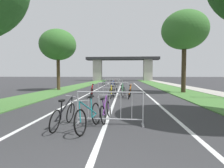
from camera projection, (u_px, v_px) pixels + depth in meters
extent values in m
cube|color=#477A38|center=(81.00, 86.00, 26.08)|extent=(2.92, 58.65, 0.05)
cube|color=#477A38|center=(161.00, 86.00, 25.26)|extent=(2.92, 58.65, 0.05)
cube|color=#ADA89E|center=(179.00, 86.00, 25.09)|extent=(1.97, 58.65, 0.08)
cube|color=silver|center=(119.00, 90.00, 18.67)|extent=(0.14, 33.93, 0.01)
cube|color=silver|center=(142.00, 90.00, 18.50)|extent=(0.14, 33.93, 0.01)
cube|color=silver|center=(96.00, 90.00, 18.83)|extent=(0.14, 33.93, 0.01)
cube|color=#2D2D30|center=(122.00, 59.00, 49.75)|extent=(20.16, 3.39, 0.73)
cube|color=#ADA89E|center=(98.00, 70.00, 50.40)|extent=(2.31, 2.40, 5.79)
cube|color=#ADA89E|center=(148.00, 70.00, 49.42)|extent=(2.31, 2.40, 5.79)
cylinder|color=#4C3823|center=(58.00, 74.00, 18.19)|extent=(0.33, 0.33, 3.26)
ellipsoid|color=#38702D|center=(58.00, 45.00, 18.04)|extent=(3.66, 3.66, 3.11)
cylinder|color=#3D2D1E|center=(184.00, 70.00, 15.50)|extent=(0.38, 0.38, 3.97)
ellipsoid|color=#38702D|center=(184.00, 30.00, 15.33)|extent=(3.90, 3.90, 3.32)
cylinder|color=#ADADB2|center=(78.00, 107.00, 5.70)|extent=(0.04, 0.04, 1.05)
cube|color=#ADADB2|center=(78.00, 123.00, 5.73)|extent=(0.07, 0.44, 0.03)
cylinder|color=#ADADB2|center=(143.00, 109.00, 5.49)|extent=(0.04, 0.04, 1.05)
cube|color=#ADADB2|center=(143.00, 125.00, 5.52)|extent=(0.07, 0.44, 0.03)
cylinder|color=#ADADB2|center=(110.00, 92.00, 5.57)|extent=(2.07, 0.11, 0.04)
cylinder|color=#ADADB2|center=(110.00, 119.00, 5.61)|extent=(2.07, 0.11, 0.04)
cylinder|color=#ADADB2|center=(88.00, 105.00, 5.66)|extent=(0.02, 0.02, 0.87)
cylinder|color=#ADADB2|center=(99.00, 105.00, 5.63)|extent=(0.02, 0.02, 0.87)
cylinder|color=#ADADB2|center=(110.00, 105.00, 5.59)|extent=(0.02, 0.02, 0.87)
cylinder|color=#ADADB2|center=(121.00, 105.00, 5.56)|extent=(0.02, 0.02, 0.87)
cylinder|color=#ADADB2|center=(132.00, 106.00, 5.52)|extent=(0.02, 0.02, 0.87)
cylinder|color=#ADADB2|center=(98.00, 90.00, 12.43)|extent=(0.04, 0.04, 1.05)
cube|color=#ADADB2|center=(98.00, 97.00, 12.46)|extent=(0.08, 0.44, 0.03)
cylinder|color=#ADADB2|center=(128.00, 90.00, 12.40)|extent=(0.04, 0.04, 1.05)
cube|color=#ADADB2|center=(128.00, 97.00, 12.43)|extent=(0.08, 0.44, 0.03)
cylinder|color=#ADADB2|center=(113.00, 83.00, 12.39)|extent=(2.07, 0.16, 0.04)
cylinder|color=#ADADB2|center=(113.00, 95.00, 12.44)|extent=(2.07, 0.16, 0.04)
cylinder|color=#ADADB2|center=(103.00, 89.00, 12.42)|extent=(0.02, 0.02, 0.87)
cylinder|color=#ADADB2|center=(108.00, 89.00, 12.42)|extent=(0.02, 0.02, 0.87)
cylinder|color=#ADADB2|center=(113.00, 89.00, 12.41)|extent=(0.02, 0.02, 0.87)
cylinder|color=#ADADB2|center=(118.00, 89.00, 12.41)|extent=(0.02, 0.02, 0.87)
cylinder|color=#ADADB2|center=(123.00, 89.00, 12.40)|extent=(0.02, 0.02, 0.87)
cylinder|color=#ADADB2|center=(103.00, 85.00, 19.28)|extent=(0.04, 0.04, 1.05)
cube|color=#ADADB2|center=(103.00, 89.00, 19.31)|extent=(0.08, 0.44, 0.03)
cylinder|color=#ADADB2|center=(122.00, 85.00, 19.22)|extent=(0.04, 0.04, 1.05)
cube|color=#ADADB2|center=(122.00, 89.00, 19.24)|extent=(0.08, 0.44, 0.03)
cylinder|color=#ADADB2|center=(113.00, 80.00, 19.22)|extent=(2.07, 0.12, 0.04)
cylinder|color=#ADADB2|center=(113.00, 88.00, 19.27)|extent=(2.07, 0.12, 0.04)
cylinder|color=#ADADB2|center=(106.00, 84.00, 19.27)|extent=(0.02, 0.02, 0.87)
cylinder|color=#ADADB2|center=(109.00, 84.00, 19.26)|extent=(0.02, 0.02, 0.87)
cylinder|color=#ADADB2|center=(113.00, 84.00, 19.25)|extent=(0.02, 0.02, 0.87)
cylinder|color=#ADADB2|center=(116.00, 84.00, 19.24)|extent=(0.02, 0.02, 0.87)
cylinder|color=#ADADB2|center=(119.00, 84.00, 19.22)|extent=(0.02, 0.02, 0.87)
cylinder|color=#ADADB2|center=(105.00, 82.00, 26.16)|extent=(0.04, 0.04, 1.05)
cube|color=#ADADB2|center=(105.00, 86.00, 26.19)|extent=(0.06, 0.44, 0.03)
cylinder|color=#ADADB2|center=(120.00, 82.00, 26.01)|extent=(0.04, 0.04, 1.05)
cube|color=#ADADB2|center=(120.00, 86.00, 26.03)|extent=(0.06, 0.44, 0.03)
cylinder|color=#ADADB2|center=(113.00, 79.00, 26.06)|extent=(2.07, 0.05, 0.04)
cylinder|color=#ADADB2|center=(113.00, 84.00, 26.10)|extent=(2.07, 0.05, 0.04)
cylinder|color=#ADADB2|center=(108.00, 81.00, 26.13)|extent=(0.02, 0.02, 0.87)
cylinder|color=#ADADB2|center=(110.00, 81.00, 26.10)|extent=(0.02, 0.02, 0.87)
cylinder|color=#ADADB2|center=(113.00, 81.00, 26.08)|extent=(0.02, 0.02, 0.87)
cylinder|color=#ADADB2|center=(115.00, 81.00, 26.05)|extent=(0.02, 0.02, 0.87)
cylinder|color=#ADADB2|center=(117.00, 81.00, 26.03)|extent=(0.02, 0.02, 0.87)
torus|color=black|center=(122.00, 93.00, 12.38)|extent=(0.29, 0.71, 0.69)
torus|color=black|center=(124.00, 91.00, 13.33)|extent=(0.29, 0.71, 0.69)
cylinder|color=#1E7238|center=(122.00, 87.00, 12.83)|extent=(0.06, 0.96, 0.67)
cylinder|color=#1E7238|center=(122.00, 89.00, 12.65)|extent=(0.17, 0.10, 0.56)
cylinder|color=#1E7238|center=(123.00, 93.00, 12.53)|extent=(0.09, 0.32, 0.08)
cylinder|color=#1E7238|center=(124.00, 87.00, 13.31)|extent=(0.17, 0.07, 0.65)
cube|color=black|center=(121.00, 85.00, 12.62)|extent=(0.15, 0.25, 0.07)
cylinder|color=#99999E|center=(123.00, 83.00, 13.28)|extent=(0.51, 0.11, 0.13)
torus|color=black|center=(92.00, 94.00, 11.49)|extent=(0.30, 0.71, 0.70)
torus|color=black|center=(91.00, 92.00, 12.47)|extent=(0.30, 0.71, 0.70)
cylinder|color=red|center=(92.00, 89.00, 11.95)|extent=(0.20, 0.97, 0.64)
cylinder|color=red|center=(92.00, 89.00, 11.77)|extent=(0.15, 0.09, 0.66)
cylinder|color=red|center=(92.00, 94.00, 11.65)|extent=(0.11, 0.32, 0.08)
cylinder|color=red|center=(92.00, 88.00, 12.44)|extent=(0.13, 0.07, 0.61)
cube|color=black|center=(93.00, 84.00, 11.72)|extent=(0.16, 0.26, 0.06)
cylinder|color=#99999E|center=(92.00, 84.00, 12.41)|extent=(0.46, 0.14, 0.09)
torus|color=black|center=(103.00, 115.00, 5.60)|extent=(0.18, 0.62, 0.61)
torus|color=black|center=(109.00, 109.00, 6.62)|extent=(0.18, 0.62, 0.61)
cylinder|color=#662884|center=(105.00, 104.00, 6.08)|extent=(0.05, 1.00, 0.55)
cylinder|color=#662884|center=(104.00, 107.00, 5.89)|extent=(0.14, 0.11, 0.53)
cylinder|color=#662884|center=(104.00, 115.00, 5.77)|extent=(0.06, 0.33, 0.07)
cylinder|color=#662884|center=(108.00, 102.00, 6.59)|extent=(0.13, 0.09, 0.52)
cube|color=black|center=(102.00, 99.00, 5.84)|extent=(0.13, 0.25, 0.06)
cylinder|color=#99999E|center=(106.00, 95.00, 6.55)|extent=(0.49, 0.07, 0.10)
torus|color=black|center=(112.00, 86.00, 19.29)|extent=(0.33, 0.71, 0.68)
torus|color=black|center=(115.00, 86.00, 20.31)|extent=(0.33, 0.71, 0.68)
cylinder|color=#1E389E|center=(113.00, 83.00, 19.78)|extent=(0.18, 1.05, 0.62)
cylinder|color=#1E389E|center=(112.00, 84.00, 19.58)|extent=(0.18, 0.09, 0.67)
cylinder|color=#1E389E|center=(112.00, 86.00, 19.45)|extent=(0.12, 0.34, 0.08)
cylinder|color=#1E389E|center=(114.00, 83.00, 20.29)|extent=(0.16, 0.06, 0.60)
cube|color=black|center=(111.00, 81.00, 19.55)|extent=(0.16, 0.26, 0.07)
cylinder|color=#99999E|center=(113.00, 81.00, 20.26)|extent=(0.42, 0.13, 0.11)
torus|color=black|center=(111.00, 94.00, 11.42)|extent=(0.29, 0.66, 0.64)
torus|color=black|center=(110.00, 93.00, 12.47)|extent=(0.29, 0.66, 0.64)
cylinder|color=gold|center=(111.00, 90.00, 11.92)|extent=(0.11, 1.03, 0.56)
cylinder|color=gold|center=(112.00, 91.00, 11.72)|extent=(0.17, 0.10, 0.54)
cylinder|color=gold|center=(111.00, 94.00, 11.59)|extent=(0.10, 0.34, 0.07)
cylinder|color=gold|center=(111.00, 89.00, 12.44)|extent=(0.16, 0.07, 0.53)
cube|color=black|center=(112.00, 87.00, 11.67)|extent=(0.15, 0.26, 0.07)
cylinder|color=#99999E|center=(111.00, 85.00, 12.41)|extent=(0.49, 0.12, 0.13)
torus|color=black|center=(116.00, 92.00, 13.49)|extent=(0.18, 0.62, 0.61)
torus|color=black|center=(114.00, 93.00, 12.47)|extent=(0.18, 0.62, 0.61)
cylinder|color=#B7B7BC|center=(115.00, 89.00, 12.99)|extent=(0.08, 1.01, 0.59)
cylinder|color=#B7B7BC|center=(116.00, 88.00, 13.18)|extent=(0.13, 0.12, 0.64)
cylinder|color=#B7B7BC|center=(116.00, 92.00, 13.33)|extent=(0.07, 0.34, 0.07)
cylinder|color=#B7B7BC|center=(114.00, 89.00, 12.47)|extent=(0.11, 0.09, 0.56)
cube|color=black|center=(116.00, 84.00, 13.20)|extent=(0.13, 0.25, 0.06)
cylinder|color=#99999E|center=(115.00, 85.00, 12.48)|extent=(0.43, 0.07, 0.08)
torus|color=black|center=(55.00, 121.00, 4.79)|extent=(0.18, 0.65, 0.64)
torus|color=black|center=(71.00, 113.00, 5.87)|extent=(0.18, 0.65, 0.64)
cylinder|color=black|center=(64.00, 108.00, 5.28)|extent=(0.21, 1.06, 0.58)
cylinder|color=black|center=(61.00, 110.00, 5.08)|extent=(0.13, 0.13, 0.58)
cylinder|color=black|center=(58.00, 121.00, 4.96)|extent=(0.05, 0.36, 0.08)
cylinder|color=black|center=(71.00, 105.00, 5.82)|extent=(0.12, 0.10, 0.55)
cube|color=black|center=(62.00, 101.00, 5.02)|extent=(0.13, 0.25, 0.06)
cylinder|color=#99999E|center=(72.00, 97.00, 5.78)|extent=(0.44, 0.06, 0.09)
torus|color=black|center=(129.00, 94.00, 11.48)|extent=(0.18, 0.65, 0.65)
torus|color=black|center=(130.00, 93.00, 12.45)|extent=(0.18, 0.65, 0.65)
cylinder|color=orange|center=(130.00, 89.00, 11.92)|extent=(0.21, 0.96, 0.65)
cylinder|color=orange|center=(130.00, 90.00, 11.74)|extent=(0.10, 0.12, 0.62)
cylinder|color=orange|center=(129.00, 94.00, 11.63)|extent=(0.06, 0.32, 0.08)
cylinder|color=orange|center=(131.00, 88.00, 12.40)|extent=(0.09, 0.10, 0.62)
cube|color=black|center=(130.00, 85.00, 11.68)|extent=(0.13, 0.25, 0.06)
cylinder|color=#99999E|center=(131.00, 84.00, 12.36)|extent=(0.53, 0.09, 0.08)
torus|color=black|center=(118.00, 83.00, 27.14)|extent=(0.23, 0.66, 0.64)
torus|color=black|center=(118.00, 83.00, 26.07)|extent=(0.23, 0.66, 0.64)
cylinder|color=silver|center=(118.00, 81.00, 26.62)|extent=(0.25, 1.03, 0.58)
cylinder|color=silver|center=(118.00, 82.00, 26.82)|extent=(0.16, 0.14, 0.60)
cylinder|color=silver|center=(118.00, 83.00, 26.97)|extent=(0.05, 0.35, 0.08)
cylinder|color=silver|center=(119.00, 82.00, 26.08)|extent=(0.15, 0.10, 0.55)
cube|color=black|center=(119.00, 80.00, 26.85)|extent=(0.13, 0.25, 0.07)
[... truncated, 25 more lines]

